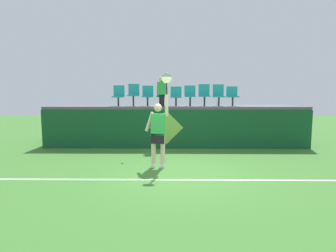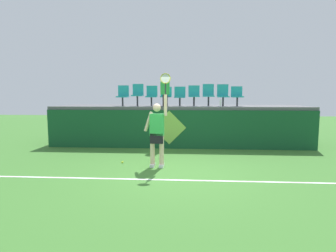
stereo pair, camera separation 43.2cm
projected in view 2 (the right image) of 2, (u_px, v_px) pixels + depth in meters
ground_plane at (175, 173)px, 7.07m from camera, size 40.00×40.00×0.00m
court_back_wall at (179, 129)px, 10.25m from camera, size 10.13×0.20×1.45m
spectator_platform at (180, 107)px, 11.35m from camera, size 10.13×2.49×0.12m
court_baseline_stripe at (174, 180)px, 6.45m from camera, size 9.11×0.08×0.01m
tennis_player at (157, 132)px, 7.54m from camera, size 0.75×0.28×2.60m
tennis_ball at (122, 162)px, 8.06m from camera, size 0.07×0.07×0.07m
water_bottle at (220, 103)px, 10.17m from camera, size 0.07×0.07×0.27m
stadium_chair_0 at (123, 95)px, 10.99m from camera, size 0.44×0.42×0.83m
stadium_chair_1 at (138, 94)px, 10.95m from camera, size 0.44×0.42×0.89m
stadium_chair_2 at (152, 95)px, 10.91m from camera, size 0.44×0.42×0.82m
stadium_chair_3 at (166, 95)px, 10.87m from camera, size 0.44×0.42×0.76m
stadium_chair_4 at (180, 95)px, 10.84m from camera, size 0.44×0.42×0.78m
stadium_chair_5 at (194, 95)px, 10.80m from camera, size 0.44×0.42×0.82m
stadium_chair_6 at (208, 94)px, 10.76m from camera, size 0.44×0.42×0.88m
stadium_chair_7 at (223, 94)px, 10.73m from camera, size 0.44×0.42×0.86m
stadium_chair_8 at (237, 95)px, 10.68m from camera, size 0.44×0.42×0.78m
spectator_0 at (165, 91)px, 10.41m from camera, size 0.34×0.20×1.14m
wall_signage_mount at (169, 149)px, 10.26m from camera, size 1.27×0.01×1.44m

